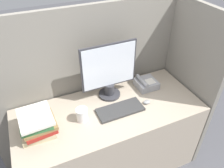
# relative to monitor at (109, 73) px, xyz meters

# --- Properties ---
(cubicle_panel_rear) EXTENTS (1.97, 0.04, 1.53)m
(cubicle_panel_rear) POSITION_rel_monitor_xyz_m (-0.08, 0.19, -0.24)
(cubicle_panel_rear) COLOR gray
(cubicle_panel_rear) RESTS_ON ground_plane
(cubicle_panel_right) EXTENTS (0.04, 0.73, 1.53)m
(cubicle_panel_right) POSITION_rel_monitor_xyz_m (0.74, -0.15, -0.24)
(cubicle_panel_right) COLOR gray
(cubicle_panel_right) RESTS_ON ground_plane
(desk) EXTENTS (1.57, 0.67, 0.76)m
(desk) POSITION_rel_monitor_xyz_m (-0.08, -0.18, -0.62)
(desk) COLOR tan
(desk) RESTS_ON ground_plane
(monitor) EXTENTS (0.49, 0.19, 0.51)m
(monitor) POSITION_rel_monitor_xyz_m (0.00, 0.00, 0.00)
(monitor) COLOR #333338
(monitor) RESTS_ON desk
(keyboard) EXTENTS (0.39, 0.17, 0.02)m
(keyboard) POSITION_rel_monitor_xyz_m (-0.00, -0.23, -0.23)
(keyboard) COLOR #333333
(keyboard) RESTS_ON desk
(mouse) EXTENTS (0.07, 0.05, 0.03)m
(mouse) POSITION_rel_monitor_xyz_m (0.25, -0.24, -0.23)
(mouse) COLOR gray
(mouse) RESTS_ON desk
(coffee_cup) EXTENTS (0.09, 0.09, 0.11)m
(coffee_cup) POSITION_rel_monitor_xyz_m (-0.32, -0.20, -0.18)
(coffee_cup) COLOR white
(coffee_cup) RESTS_ON desk
(book_stack) EXTENTS (0.26, 0.28, 0.17)m
(book_stack) POSITION_rel_monitor_xyz_m (-0.65, -0.18, -0.16)
(book_stack) COLOR #C6B78C
(book_stack) RESTS_ON desk
(desk_telephone) EXTENTS (0.19, 0.19, 0.10)m
(desk_telephone) POSITION_rel_monitor_xyz_m (0.36, -0.03, -0.20)
(desk_telephone) COLOR #99999E
(desk_telephone) RESTS_ON desk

